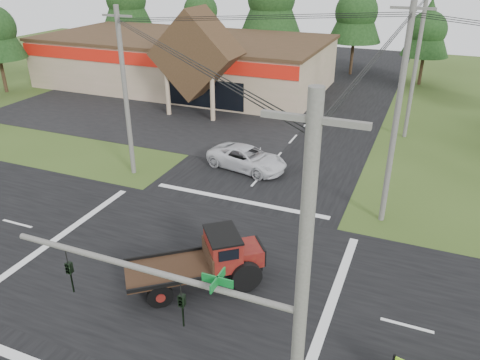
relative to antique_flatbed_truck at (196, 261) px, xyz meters
The scene contains 15 objects.
ground 1.99m from the antique_flatbed_truck, 146.31° to the left, with size 120.00×120.00×0.00m, color #344719.
road_ns 1.98m from the antique_flatbed_truck, 146.31° to the left, with size 12.00×120.00×0.02m, color black.
road_ew 1.98m from the antique_flatbed_truck, 146.31° to the left, with size 120.00×12.00×0.02m, color black.
parking_apron 25.10m from the antique_flatbed_truck, 127.60° to the left, with size 28.00×14.00×0.02m, color black.
cvs_building 34.90m from the antique_flatbed_truck, 119.19° to the left, with size 30.40×18.20×9.19m.
traffic_signal_mast 8.64m from the antique_flatbed_truck, 55.74° to the right, with size 8.12×0.24×7.00m.
utility_pole_nr 10.09m from the antique_flatbed_truck, 46.93° to the right, with size 2.00×0.30×11.00m.
utility_pole_nw 13.50m from the antique_flatbed_truck, 136.37° to the left, with size 2.00×0.30×10.50m.
utility_pole_ne 12.05m from the antique_flatbed_truck, 52.91° to the left, with size 2.00×0.30×11.50m.
utility_pole_n 24.25m from the antique_flatbed_truck, 73.66° to the left, with size 2.00×0.30×11.20m.
tree_row_b 48.18m from the antique_flatbed_truck, 116.42° to the left, with size 5.60×5.60×10.10m.
tree_row_d 43.32m from the antique_flatbed_truck, 91.73° to the left, with size 6.16×6.16×11.11m.
tree_row_e 41.69m from the antique_flatbed_truck, 80.69° to the left, with size 5.04×5.04×9.09m.
antique_flatbed_truck is the anchor object (origin of this frame).
white_pickup 12.58m from the antique_flatbed_truck, 101.79° to the left, with size 2.52×5.47×1.52m, color silver.
Camera 1 is at (9.32, -15.35, 13.04)m, focal length 35.00 mm.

